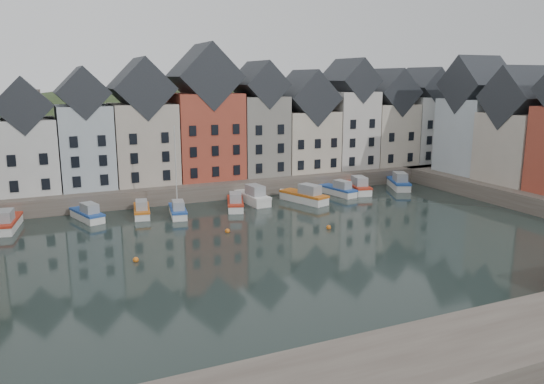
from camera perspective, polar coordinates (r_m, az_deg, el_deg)
ground at (r=48.26m, az=2.89°, el=-6.29°), size 260.00×260.00×0.00m
far_quay at (r=75.12m, az=-7.52°, el=1.12°), size 90.00×16.00×2.00m
hillside at (r=104.40m, az=-11.36°, el=-6.63°), size 153.60×70.40×64.00m
far_terrace at (r=73.12m, az=-4.80°, el=7.12°), size 72.37×8.16×17.78m
right_terrace at (r=75.21m, az=25.33°, el=6.17°), size 8.30×24.25×16.36m
mooring_buoys at (r=51.34m, az=-3.82°, el=-4.98°), size 20.50×5.50×0.50m
boat_a at (r=60.86m, az=-26.59°, el=-2.98°), size 2.90×6.49×2.41m
boat_b at (r=61.47m, az=-19.22°, el=-2.28°), size 3.39×5.97×2.19m
boat_c at (r=61.62m, az=-13.83°, el=-1.93°), size 2.56×5.68×2.10m
boat_d at (r=60.69m, az=-10.09°, el=-1.94°), size 2.51×5.59×10.32m
boat_e at (r=63.26m, az=-3.97°, el=-1.20°), size 3.59×6.15×2.26m
boat_f at (r=66.03m, az=-2.15°, el=-0.51°), size 2.77×6.97×2.61m
boat_g at (r=66.41m, az=3.57°, el=-0.46°), size 4.21×7.09×2.60m
boat_h at (r=71.01m, az=7.19°, el=0.21°), size 2.87×6.08×2.24m
boat_i at (r=73.06m, az=9.15°, el=0.56°), size 3.44×6.88×2.53m
boat_j at (r=76.91m, az=13.45°, el=0.97°), size 4.61×7.03×2.59m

